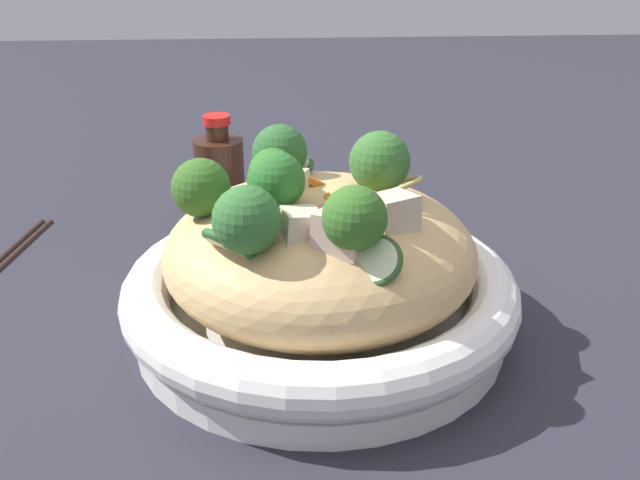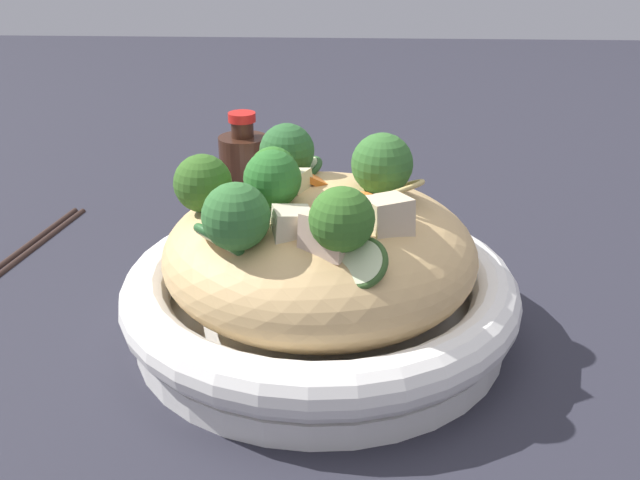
{
  "view_description": "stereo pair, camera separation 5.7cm",
  "coord_description": "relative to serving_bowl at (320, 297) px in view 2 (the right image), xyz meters",
  "views": [
    {
      "loc": [
        0.03,
        0.52,
        0.32
      ],
      "look_at": [
        0.0,
        0.0,
        0.08
      ],
      "focal_mm": 40.45,
      "sensor_mm": 36.0,
      "label": 1
    },
    {
      "loc": [
        -0.02,
        0.52,
        0.32
      ],
      "look_at": [
        0.0,
        0.0,
        0.08
      ],
      "focal_mm": 40.45,
      "sensor_mm": 36.0,
      "label": 2
    }
  ],
  "objects": [
    {
      "name": "ground_plane",
      "position": [
        0.0,
        0.0,
        -0.03
      ],
      "size": [
        3.0,
        3.0,
        0.0
      ],
      "primitive_type": "plane",
      "color": "#272731"
    },
    {
      "name": "serving_bowl",
      "position": [
        0.0,
        0.0,
        0.0
      ],
      "size": [
        0.32,
        0.32,
        0.06
      ],
      "color": "white",
      "rests_on": "ground_plane"
    },
    {
      "name": "noodle_heap",
      "position": [
        -0.0,
        -0.0,
        0.04
      ],
      "size": [
        0.25,
        0.25,
        0.12
      ],
      "color": "tan",
      "rests_on": "serving_bowl"
    },
    {
      "name": "broccoli_florets",
      "position": [
        0.02,
        0.02,
        0.1
      ],
      "size": [
        0.19,
        0.19,
        0.07
      ],
      "color": "#96AD6B",
      "rests_on": "serving_bowl"
    },
    {
      "name": "carrot_coins",
      "position": [
        -0.02,
        0.01,
        0.09
      ],
      "size": [
        0.08,
        0.09,
        0.03
      ],
      "color": "orange",
      "rests_on": "serving_bowl"
    },
    {
      "name": "zucchini_slices",
      "position": [
        0.03,
        0.03,
        0.08
      ],
      "size": [
        0.15,
        0.2,
        0.04
      ],
      "color": "beige",
      "rests_on": "serving_bowl"
    },
    {
      "name": "chicken_chunks",
      "position": [
        -0.01,
        0.05,
        0.09
      ],
      "size": [
        0.11,
        0.12,
        0.03
      ],
      "color": "beige",
      "rests_on": "serving_bowl"
    },
    {
      "name": "soy_sauce_bottle",
      "position": [
        0.1,
        -0.24,
        0.02
      ],
      "size": [
        0.05,
        0.05,
        0.12
      ],
      "color": "#381E14",
      "rests_on": "ground_plane"
    },
    {
      "name": "chopsticks_pair",
      "position": [
        0.31,
        -0.14,
        -0.03
      ],
      "size": [
        0.05,
        0.21,
        0.01
      ],
      "color": "black",
      "rests_on": "ground_plane"
    }
  ]
}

